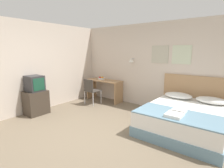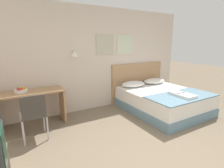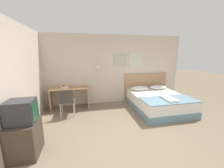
{
  "view_description": "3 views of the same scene",
  "coord_description": "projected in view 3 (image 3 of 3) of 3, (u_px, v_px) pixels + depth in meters",
  "views": [
    {
      "loc": [
        2.44,
        -2.42,
        1.81
      ],
      "look_at": [
        -0.32,
        1.17,
        0.94
      ],
      "focal_mm": 28.0,
      "sensor_mm": 36.0,
      "label": 1
    },
    {
      "loc": [
        -1.87,
        -1.53,
        1.75
      ],
      "look_at": [
        0.12,
        1.9,
        0.81
      ],
      "focal_mm": 28.0,
      "sensor_mm": 36.0,
      "label": 2
    },
    {
      "loc": [
        -1.1,
        -2.58,
        1.94
      ],
      "look_at": [
        -0.21,
        1.58,
        1.0
      ],
      "focal_mm": 22.0,
      "sensor_mm": 36.0,
      "label": 3
    }
  ],
  "objects": [
    {
      "name": "pillow_right",
      "position": [
        158.0,
        87.0,
        5.57
      ],
      "size": [
        0.72,
        0.46,
        0.15
      ],
      "color": "white",
      "rests_on": "bed"
    },
    {
      "name": "tv_stand",
      "position": [
        26.0,
        139.0,
        2.64
      ],
      "size": [
        0.48,
        0.59,
        0.68
      ],
      "color": "#3D3328",
      "rests_on": "ground_plane"
    },
    {
      "name": "desk_chair",
      "position": [
        67.0,
        100.0,
        4.26
      ],
      "size": [
        0.43,
        0.43,
        0.88
      ],
      "color": "#3D3833",
      "rests_on": "ground_plane"
    },
    {
      "name": "folded_towel_near_foot",
      "position": [
        166.0,
        97.0,
        4.36
      ],
      "size": [
        0.27,
        0.29,
        0.06
      ],
      "color": "white",
      "rests_on": "throw_blanket"
    },
    {
      "name": "desk",
      "position": [
        70.0,
        94.0,
        4.9
      ],
      "size": [
        1.32,
        0.52,
        0.77
      ],
      "color": "#A87F56",
      "rests_on": "ground_plane"
    },
    {
      "name": "pillow_left",
      "position": [
        140.0,
        88.0,
        5.41
      ],
      "size": [
        0.72,
        0.46,
        0.15
      ],
      "color": "white",
      "rests_on": "bed"
    },
    {
      "name": "ground_plane",
      "position": [
        136.0,
        141.0,
        3.1
      ],
      "size": [
        24.0,
        24.0,
        0.0
      ],
      "primitive_type": "plane",
      "color": "#756651"
    },
    {
      "name": "folded_towel_mid_bed",
      "position": [
        171.0,
        100.0,
        4.09
      ],
      "size": [
        0.3,
        0.34,
        0.06
      ],
      "color": "white",
      "rests_on": "throw_blanket"
    },
    {
      "name": "headboard",
      "position": [
        145.0,
        87.0,
        5.79
      ],
      "size": [
        1.84,
        0.06,
        1.15
      ],
      "color": "#A87F56",
      "rests_on": "ground_plane"
    },
    {
      "name": "wall_back",
      "position": [
        111.0,
        70.0,
        5.38
      ],
      "size": [
        5.79,
        0.31,
        2.65
      ],
      "color": "beige",
      "rests_on": "ground_plane"
    },
    {
      "name": "fruit_bowl",
      "position": [
        65.0,
        87.0,
        4.84
      ],
      "size": [
        0.25,
        0.25,
        0.11
      ],
      "color": "silver",
      "rests_on": "desk"
    },
    {
      "name": "throw_blanket",
      "position": [
        169.0,
        100.0,
        4.24
      ],
      "size": [
        1.66,
        0.81,
        0.02
      ],
      "color": "#66899E",
      "rests_on": "bed"
    },
    {
      "name": "bed",
      "position": [
        158.0,
        102.0,
        4.86
      ],
      "size": [
        1.72,
        2.03,
        0.54
      ],
      "color": "#66899E",
      "rests_on": "ground_plane"
    },
    {
      "name": "television",
      "position": [
        22.0,
        112.0,
        2.52
      ],
      "size": [
        0.47,
        0.4,
        0.44
      ],
      "color": "#2D2D30",
      "rests_on": "tv_stand"
    }
  ]
}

